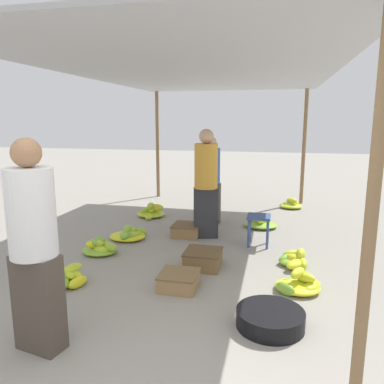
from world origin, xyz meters
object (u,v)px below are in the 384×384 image
Objects in this scene: banana_pile_left_0 at (69,277)px; banana_pile_right_2 at (299,284)px; banana_pile_right_1 at (291,205)px; crate_far at (203,259)px; shopper_walking_mid at (211,179)px; shopper_walking_far at (206,182)px; banana_pile_right_0 at (260,223)px; banana_pile_left_2 at (100,247)px; vendor_foreground at (34,244)px; stool at (259,222)px; banana_pile_right_3 at (294,260)px; banana_pile_left_1 at (129,234)px; crate_near at (187,230)px; basin_black at (270,319)px; banana_pile_left_3 at (151,212)px; crate_mid at (179,281)px.

banana_pile_right_2 is (2.58, 0.42, -0.01)m from banana_pile_left_0.
banana_pile_right_1 is 1.03× the size of crate_far.
shopper_walking_far is at bearing -84.82° from shopper_walking_mid.
banana_pile_right_0 is 1.25× the size of crate_far.
banana_pile_left_2 is at bearing 173.82° from crate_far.
vendor_foreground reaches higher than stool.
banana_pile_left_2 is at bearing 167.55° from banana_pile_right_2.
banana_pile_right_3 is at bearing 24.61° from banana_pile_left_0.
banana_pile_left_1 is (-0.40, 2.85, -0.83)m from vendor_foreground.
crate_near is at bearing 47.28° from banana_pile_left_2.
stool is at bearing 4.47° from banana_pile_left_1.
banana_pile_left_1 is 2.85m from banana_pile_right_2.
banana_pile_left_2 is 1.07× the size of banana_pile_right_2.
stool is 0.81× the size of banana_pile_right_0.
basin_black is at bearing -30.53° from banana_pile_left_2.
shopper_walking_mid reaches higher than banana_pile_left_2.
banana_pile_left_1 is 2.31m from banana_pile_right_0.
vendor_foreground is 3.34m from shopper_walking_far.
banana_pile_right_1 is at bearing 86.15° from basin_black.
banana_pile_left_3 is at bearing 91.42° from banana_pile_left_0.
vendor_foreground is 3.50× the size of banana_pile_left_0.
banana_pile_left_0 reaches higher than basin_black.
vendor_foreground reaches higher than shopper_walking_far.
basin_black is (1.85, 0.75, -0.82)m from vendor_foreground.
crate_near is 1.07× the size of crate_mid.
shopper_walking_far is at bearing 99.28° from crate_far.
banana_pile_right_3 reaches higher than banana_pile_left_0.
banana_pile_left_1 is 0.33× the size of shopper_walking_far.
shopper_walking_mid reaches higher than banana_pile_left_3.
crate_far is (1.51, -0.16, 0.02)m from banana_pile_left_2.
banana_pile_right_3 reaches higher than basin_black.
banana_pile_left_2 reaches higher than banana_pile_left_0.
banana_pile_left_0 is at bearing -137.81° from stool.
banana_pile_right_1 reaches higher than banana_pile_left_0.
banana_pile_left_2 is at bearing -139.52° from banana_pile_right_0.
stool is at bearing -15.72° from shopper_walking_far.
crate_mid is at bearing 58.15° from vendor_foreground.
banana_pile_right_2 is at bearing -26.87° from banana_pile_left_1.
banana_pile_right_3 is at bearing 37.37° from crate_mid.
stool is 2.05m from banana_pile_left_1.
crate_near is (-1.15, -0.75, 0.02)m from banana_pile_right_0.
banana_pile_right_2 is at bearing -44.86° from crate_near.
banana_pile_right_3 is at bearing -72.99° from banana_pile_right_0.
shopper_walking_far reaches higher than banana_pile_right_0.
banana_pile_left_3 is 2.71m from crate_far.
banana_pile_left_2 is at bearing 104.10° from vendor_foreground.
banana_pile_left_2 reaches higher than crate_near.
banana_pile_right_0 is at bearing 90.61° from stool.
shopper_walking_far is (-1.41, -2.36, 0.82)m from banana_pile_right_1.
banana_pile_right_1 is at bearing 72.55° from crate_mid.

